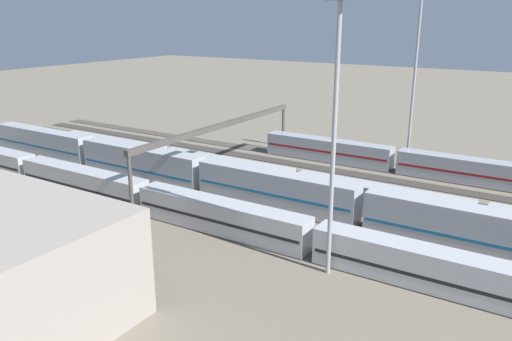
{
  "coord_description": "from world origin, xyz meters",
  "views": [
    {
      "loc": [
        -32.77,
        61.69,
        24.4
      ],
      "look_at": [
        5.38,
        1.08,
        2.5
      ],
      "focal_mm": 35.23,
      "sensor_mm": 36.0,
      "label": 1
    }
  ],
  "objects_px": {
    "light_mast_2": "(417,49)",
    "light_mast_1": "(336,101)",
    "train_on_track_7": "(221,216)",
    "train_on_track_5": "(275,190)",
    "train_on_track_4": "(294,184)",
    "signal_gantry": "(222,130)",
    "train_on_track_0": "(395,160)"
  },
  "relations": [
    {
      "from": "light_mast_2",
      "to": "light_mast_1",
      "type": "bearing_deg",
      "value": 95.64
    },
    {
      "from": "train_on_track_7",
      "to": "train_on_track_5",
      "type": "bearing_deg",
      "value": -99.26
    },
    {
      "from": "light_mast_1",
      "to": "light_mast_2",
      "type": "bearing_deg",
      "value": -84.36
    },
    {
      "from": "train_on_track_4",
      "to": "signal_gantry",
      "type": "xyz_separation_m",
      "value": [
        14.18,
        -2.5,
        5.71
      ]
    },
    {
      "from": "light_mast_1",
      "to": "light_mast_2",
      "type": "distance_m",
      "value": 41.42
    },
    {
      "from": "train_on_track_0",
      "to": "light_mast_1",
      "type": "bearing_deg",
      "value": 97.52
    },
    {
      "from": "train_on_track_7",
      "to": "light_mast_1",
      "type": "height_order",
      "value": "light_mast_1"
    },
    {
      "from": "train_on_track_0",
      "to": "light_mast_2",
      "type": "distance_m",
      "value": 18.06
    },
    {
      "from": "train_on_track_0",
      "to": "signal_gantry",
      "type": "relative_size",
      "value": 1.18
    },
    {
      "from": "light_mast_1",
      "to": "light_mast_2",
      "type": "height_order",
      "value": "light_mast_2"
    },
    {
      "from": "train_on_track_4",
      "to": "signal_gantry",
      "type": "bearing_deg",
      "value": -10.0
    },
    {
      "from": "light_mast_1",
      "to": "train_on_track_0",
      "type": "bearing_deg",
      "value": -82.48
    },
    {
      "from": "train_on_track_5",
      "to": "train_on_track_0",
      "type": "relative_size",
      "value": 2.54
    },
    {
      "from": "train_on_track_0",
      "to": "train_on_track_7",
      "type": "bearing_deg",
      "value": 74.14
    },
    {
      "from": "train_on_track_7",
      "to": "light_mast_1",
      "type": "bearing_deg",
      "value": 171.08
    },
    {
      "from": "light_mast_1",
      "to": "signal_gantry",
      "type": "bearing_deg",
      "value": -36.09
    },
    {
      "from": "train_on_track_5",
      "to": "train_on_track_4",
      "type": "distance_m",
      "value": 5.04
    },
    {
      "from": "train_on_track_5",
      "to": "train_on_track_4",
      "type": "height_order",
      "value": "train_on_track_5"
    },
    {
      "from": "train_on_track_4",
      "to": "light_mast_2",
      "type": "bearing_deg",
      "value": -110.64
    },
    {
      "from": "train_on_track_4",
      "to": "light_mast_2",
      "type": "distance_m",
      "value": 30.96
    },
    {
      "from": "light_mast_1",
      "to": "train_on_track_7",
      "type": "bearing_deg",
      "value": -8.92
    },
    {
      "from": "light_mast_1",
      "to": "light_mast_2",
      "type": "relative_size",
      "value": 0.86
    },
    {
      "from": "train_on_track_5",
      "to": "train_on_track_7",
      "type": "height_order",
      "value": "train_on_track_5"
    },
    {
      "from": "train_on_track_0",
      "to": "train_on_track_5",
      "type": "bearing_deg",
      "value": 71.61
    },
    {
      "from": "train_on_track_7",
      "to": "light_mast_1",
      "type": "relative_size",
      "value": 4.44
    },
    {
      "from": "light_mast_2",
      "to": "train_on_track_5",
      "type": "bearing_deg",
      "value": 72.34
    },
    {
      "from": "train_on_track_5",
      "to": "train_on_track_4",
      "type": "bearing_deg",
      "value": -92.33
    },
    {
      "from": "train_on_track_0",
      "to": "light_mast_2",
      "type": "height_order",
      "value": "light_mast_2"
    },
    {
      "from": "train_on_track_5",
      "to": "signal_gantry",
      "type": "bearing_deg",
      "value": -28.22
    },
    {
      "from": "train_on_track_0",
      "to": "train_on_track_7",
      "type": "height_order",
      "value": "same"
    },
    {
      "from": "train_on_track_4",
      "to": "light_mast_1",
      "type": "bearing_deg",
      "value": 126.94
    },
    {
      "from": "train_on_track_4",
      "to": "light_mast_2",
      "type": "height_order",
      "value": "light_mast_2"
    }
  ]
}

